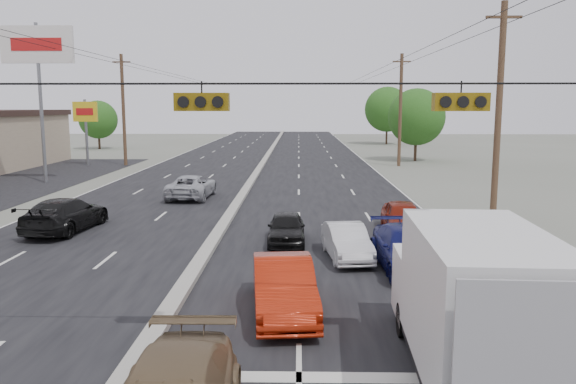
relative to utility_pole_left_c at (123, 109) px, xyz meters
name	(u,v)px	position (x,y,z in m)	size (l,w,h in m)	color
ground	(137,365)	(12.50, -40.00, -5.11)	(200.00, 200.00, 0.00)	#606356
road_surface	(253,180)	(12.50, -10.00, -5.11)	(20.00, 160.00, 0.02)	black
center_median	(253,179)	(12.50, -10.00, -5.01)	(0.50, 160.00, 0.20)	gray
utility_pole_left_c	(123,109)	(0.00, 0.00, 0.00)	(1.60, 0.30, 10.00)	#422D1E
utility_pole_right_b	(499,112)	(25.00, -25.00, 0.00)	(1.60, 0.30, 10.00)	#422D1E
utility_pole_right_c	(400,109)	(25.00, 0.00, 0.00)	(1.60, 0.30, 10.00)	#422D1E
traffic_signals	(197,100)	(13.90, -40.00, 0.39)	(25.00, 0.30, 0.54)	black
pole_sign_billboard	(38,55)	(-2.00, -12.00, 3.76)	(5.00, 0.25, 11.00)	slate
pole_sign_far	(85,117)	(-3.50, 0.00, -0.70)	(2.20, 0.25, 6.00)	slate
tree_left_far	(98,120)	(-9.50, 20.00, -1.39)	(4.80, 4.80, 6.12)	#382619
tree_right_mid	(416,117)	(27.50, 5.00, -0.77)	(5.60, 5.60, 7.14)	#382619
tree_right_far	(387,109)	(28.50, 30.00, -0.15)	(6.40, 6.40, 8.16)	#382619
box_truck	(471,303)	(19.19, -40.60, -3.48)	(2.48, 6.35, 3.17)	black
red_sedan	(284,287)	(15.50, -36.99, -4.39)	(1.52, 4.36, 1.44)	#A71F0A
queue_car_a	(286,228)	(15.41, -29.33, -4.50)	(1.44, 3.57, 1.22)	black
queue_car_b	(347,242)	(17.59, -31.59, -4.50)	(1.29, 3.70, 1.22)	silver
queue_car_d	(408,250)	(19.50, -33.02, -4.40)	(1.97, 4.85, 1.41)	#101353
queue_car_e	(403,218)	(20.33, -27.47, -4.43)	(1.60, 3.97, 1.35)	maroon
oncoming_near	(66,215)	(5.80, -27.36, -4.38)	(2.05, 5.03, 1.46)	black
oncoming_far	(192,187)	(9.58, -18.40, -4.43)	(2.26, 4.90, 1.36)	#A9AAB1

